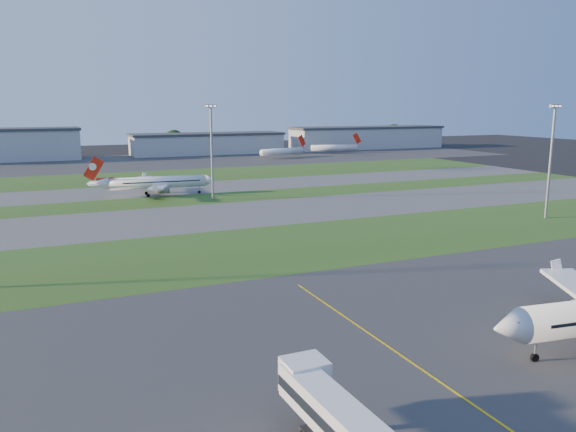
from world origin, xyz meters
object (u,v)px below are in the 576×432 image
mini_jet_far (335,147)px  airliner_taxiing (157,183)px  mini_jet_near (282,151)px  light_mast_centre (212,146)px  light_mast_east (551,154)px

mini_jet_far → airliner_taxiing: bearing=-127.7°
mini_jet_near → mini_jet_far: bearing=2.7°
light_mast_centre → light_mast_east: same height
light_mast_east → light_mast_centre: bearing=138.4°
mini_jet_far → light_mast_centre: 160.12m
airliner_taxiing → mini_jet_far: size_ratio=1.19×
airliner_taxiing → mini_jet_near: bearing=-126.1°
mini_jet_far → mini_jet_near: bearing=-151.6°
light_mast_centre → airliner_taxiing: bearing=133.3°
airliner_taxiing → light_mast_east: bearing=141.3°
mini_jet_far → light_mast_east: (-40.70, -177.45, 11.53)m
mini_jet_far → light_mast_east: size_ratio=1.10×
mini_jet_near → light_mast_centre: light_mast_centre is taller
light_mast_centre → light_mast_east: (63.00, -56.00, 0.00)m
airliner_taxiing → mini_jet_far: (116.34, 108.05, -0.43)m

